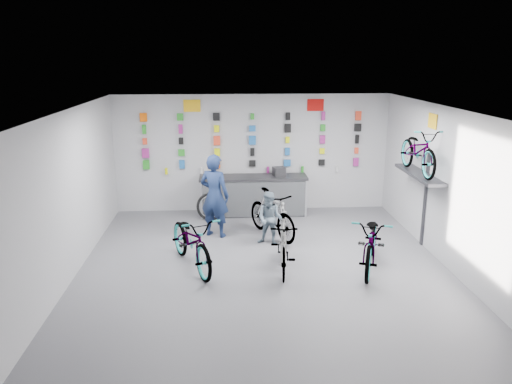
{
  "coord_description": "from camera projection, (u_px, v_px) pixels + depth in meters",
  "views": [
    {
      "loc": [
        -0.71,
        -8.6,
        3.92
      ],
      "look_at": [
        -0.07,
        1.4,
        1.18
      ],
      "focal_mm": 35.0,
      "sensor_mm": 36.0,
      "label": 1
    }
  ],
  "objects": [
    {
      "name": "ceiling",
      "position": [
        265.0,
        111.0,
        8.57
      ],
      "size": [
        8.0,
        8.0,
        0.0
      ],
      "primitive_type": "plane",
      "rotation": [
        3.14,
        0.0,
        0.0
      ],
      "color": "white",
      "rests_on": "wall_back"
    },
    {
      "name": "bike_center",
      "position": [
        283.0,
        245.0,
        9.31
      ],
      "size": [
        0.64,
        1.75,
        1.03
      ],
      "primitive_type": "imported",
      "rotation": [
        0.0,
        0.0,
        -0.1
      ],
      "color": "gray",
      "rests_on": "floor"
    },
    {
      "name": "merch_wall",
      "position": [
        248.0,
        143.0,
        12.66
      ],
      "size": [
        5.57,
        0.08,
        1.56
      ],
      "color": "#269223",
      "rests_on": "wall_back"
    },
    {
      "name": "bike_left",
      "position": [
        192.0,
        241.0,
        9.43
      ],
      "size": [
        1.45,
        2.17,
        1.08
      ],
      "primitive_type": "imported",
      "rotation": [
        0.0,
        0.0,
        0.4
      ],
      "color": "gray",
      "rests_on": "floor"
    },
    {
      "name": "floor",
      "position": [
        264.0,
        272.0,
        9.36
      ],
      "size": [
        8.0,
        8.0,
        0.0
      ],
      "primitive_type": "plane",
      "color": "#57575C",
      "rests_on": "ground"
    },
    {
      "name": "bike_service",
      "position": [
        272.0,
        214.0,
        11.06
      ],
      "size": [
        1.28,
        1.8,
        1.07
      ],
      "primitive_type": "imported",
      "rotation": [
        0.0,
        0.0,
        0.49
      ],
      "color": "gray",
      "rests_on": "floor"
    },
    {
      "name": "clerk",
      "position": [
        215.0,
        196.0,
        11.01
      ],
      "size": [
        0.81,
        0.7,
        1.87
      ],
      "primitive_type": "imported",
      "rotation": [
        0.0,
        0.0,
        2.69
      ],
      "color": "#162549",
      "rests_on": "floor"
    },
    {
      "name": "bike_wall",
      "position": [
        419.0,
        150.0,
        10.17
      ],
      "size": [
        0.63,
        1.8,
        0.95
      ],
      "primitive_type": "imported",
      "color": "gray",
      "rests_on": "wall_bracket"
    },
    {
      "name": "customer",
      "position": [
        270.0,
        219.0,
        10.59
      ],
      "size": [
        0.68,
        0.61,
        1.16
      ],
      "primitive_type": "imported",
      "rotation": [
        0.0,
        0.0,
        -0.38
      ],
      "color": "slate",
      "rests_on": "floor"
    },
    {
      "name": "sign_right",
      "position": [
        315.0,
        105.0,
        12.57
      ],
      "size": [
        0.42,
        0.02,
        0.3
      ],
      "primitive_type": "cube",
      "color": "#B40F0C",
      "rests_on": "wall_back"
    },
    {
      "name": "wall_right",
      "position": [
        454.0,
        192.0,
        9.18
      ],
      "size": [
        0.0,
        8.0,
        8.0
      ],
      "primitive_type": "plane",
      "rotation": [
        1.57,
        0.0,
        -1.57
      ],
      "color": "#B7B7B9",
      "rests_on": "floor"
    },
    {
      "name": "wall_left",
      "position": [
        66.0,
        199.0,
        8.75
      ],
      "size": [
        0.0,
        8.0,
        8.0
      ],
      "primitive_type": "plane",
      "rotation": [
        1.57,
        0.0,
        1.57
      ],
      "color": "#B7B7B9",
      "rests_on": "floor"
    },
    {
      "name": "counter",
      "position": [
        253.0,
        196.0,
        12.64
      ],
      "size": [
        2.7,
        0.66,
        1.0
      ],
      "color": "black",
      "rests_on": "floor"
    },
    {
      "name": "wall_bracket",
      "position": [
        420.0,
        178.0,
        10.33
      ],
      "size": [
        0.39,
        1.9,
        2.0
      ],
      "color": "#333338",
      "rests_on": "wall_right"
    },
    {
      "name": "bike_right",
      "position": [
        372.0,
        241.0,
        9.41
      ],
      "size": [
        1.37,
        2.16,
        1.07
      ],
      "primitive_type": "imported",
      "rotation": [
        0.0,
        0.0,
        -0.35
      ],
      "color": "gray",
      "rests_on": "floor"
    },
    {
      "name": "register",
      "position": [
        279.0,
        172.0,
        12.52
      ],
      "size": [
        0.34,
        0.35,
        0.22
      ],
      "primitive_type": "cube",
      "rotation": [
        0.0,
        0.0,
        0.21
      ],
      "color": "black",
      "rests_on": "counter"
    },
    {
      "name": "sign_side",
      "position": [
        432.0,
        121.0,
        10.03
      ],
      "size": [
        0.02,
        0.4,
        0.3
      ],
      "primitive_type": "cube",
      "color": "yellow",
      "rests_on": "wall_right"
    },
    {
      "name": "wall_back",
      "position": [
        252.0,
        153.0,
        12.81
      ],
      "size": [
        7.0,
        0.0,
        7.0
      ],
      "primitive_type": "plane",
      "rotation": [
        1.57,
        0.0,
        0.0
      ],
      "color": "#B7B7B9",
      "rests_on": "floor"
    },
    {
      "name": "sign_left",
      "position": [
        192.0,
        106.0,
        12.38
      ],
      "size": [
        0.42,
        0.02,
        0.3
      ],
      "primitive_type": "cube",
      "color": "yellow",
      "rests_on": "wall_back"
    },
    {
      "name": "wall_front",
      "position": [
        296.0,
        300.0,
        5.11
      ],
      "size": [
        7.0,
        0.0,
        7.0
      ],
      "primitive_type": "plane",
      "rotation": [
        -1.57,
        0.0,
        0.0
      ],
      "color": "#B7B7B9",
      "rests_on": "floor"
    },
    {
      "name": "spare_wheel",
      "position": [
        210.0,
        207.0,
        12.25
      ],
      "size": [
        0.69,
        0.19,
        0.69
      ],
      "rotation": [
        0.0,
        0.0,
        0.01
      ],
      "color": "black",
      "rests_on": "floor"
    }
  ]
}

